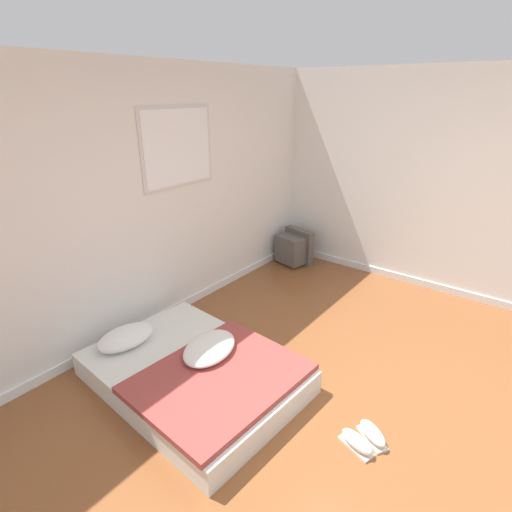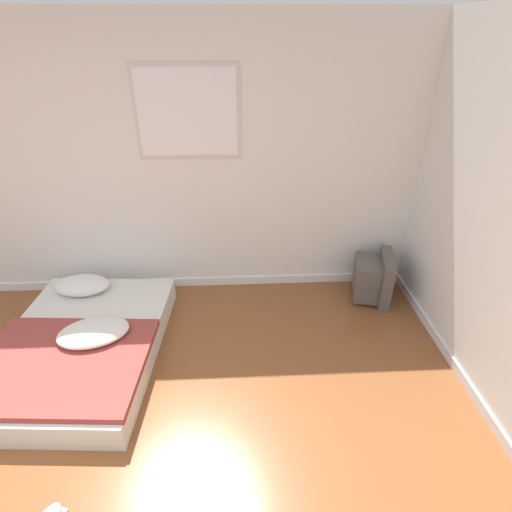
# 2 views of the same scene
# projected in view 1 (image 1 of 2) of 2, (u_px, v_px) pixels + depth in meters

# --- Properties ---
(ground_plane) EXTENTS (20.00, 20.00, 0.00)m
(ground_plane) POSITION_uv_depth(u_px,v_px,m) (402.00, 470.00, 2.64)
(ground_plane) COLOR brown
(wall_back) EXTENTS (8.10, 0.08, 2.60)m
(wall_back) POSITION_uv_depth(u_px,v_px,m) (124.00, 210.00, 3.72)
(wall_back) COLOR white
(wall_back) RESTS_ON ground_plane
(wall_right) EXTENTS (0.08, 7.90, 2.60)m
(wall_right) POSITION_uv_depth(u_px,v_px,m) (511.00, 196.00, 4.25)
(wall_right) COLOR white
(wall_right) RESTS_ON ground_plane
(mattress_bed) EXTENTS (1.37, 1.83, 0.36)m
(mattress_bed) POSITION_uv_depth(u_px,v_px,m) (194.00, 371.00, 3.37)
(mattress_bed) COLOR silver
(mattress_bed) RESTS_ON ground_plane
(crt_tv) EXTENTS (0.44, 0.51, 0.49)m
(crt_tv) POSITION_uv_depth(u_px,v_px,m) (294.00, 248.00, 5.73)
(crt_tv) COLOR #56514C
(crt_tv) RESTS_ON ground_plane
(sneaker_pair) EXTENTS (0.35, 0.34, 0.10)m
(sneaker_pair) POSITION_uv_depth(u_px,v_px,m) (365.00, 438.00, 2.82)
(sneaker_pair) COLOR silver
(sneaker_pair) RESTS_ON ground_plane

